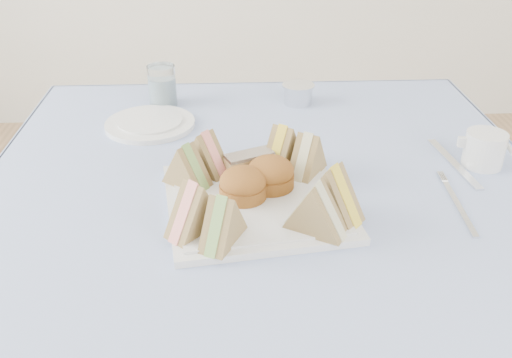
{
  "coord_description": "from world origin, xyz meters",
  "views": [
    {
      "loc": [
        -0.06,
        -0.89,
        1.25
      ],
      "look_at": [
        -0.02,
        -0.08,
        0.8
      ],
      "focal_mm": 40.0,
      "sensor_mm": 36.0,
      "label": 1
    }
  ],
  "objects_px": {
    "serving_plate": "(256,202)",
    "creamer_jug": "(484,149)",
    "water_glass": "(162,86)",
    "table": "(264,334)"
  },
  "relations": [
    {
      "from": "table",
      "to": "water_glass",
      "type": "xyz_separation_m",
      "value": [
        -0.22,
        0.37,
        0.42
      ]
    },
    {
      "from": "table",
      "to": "water_glass",
      "type": "bearing_deg",
      "value": 120.31
    },
    {
      "from": "table",
      "to": "serving_plate",
      "type": "relative_size",
      "value": 3.09
    },
    {
      "from": "water_glass",
      "to": "creamer_jug",
      "type": "bearing_deg",
      "value": -27.73
    },
    {
      "from": "water_glass",
      "to": "creamer_jug",
      "type": "xyz_separation_m",
      "value": [
        0.63,
        -0.33,
        -0.01
      ]
    },
    {
      "from": "creamer_jug",
      "to": "serving_plate",
      "type": "bearing_deg",
      "value": -155.8
    },
    {
      "from": "serving_plate",
      "to": "creamer_jug",
      "type": "distance_m",
      "value": 0.45
    },
    {
      "from": "serving_plate",
      "to": "water_glass",
      "type": "relative_size",
      "value": 3.09
    },
    {
      "from": "serving_plate",
      "to": "water_glass",
      "type": "height_order",
      "value": "water_glass"
    },
    {
      "from": "creamer_jug",
      "to": "table",
      "type": "bearing_deg",
      "value": -165.9
    }
  ]
}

